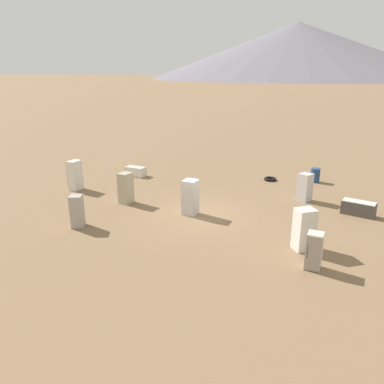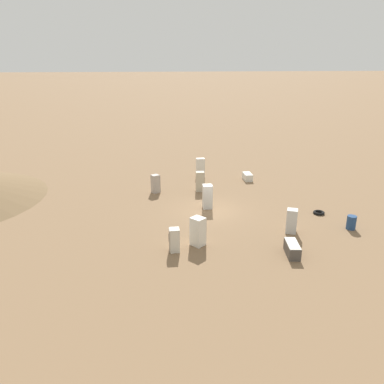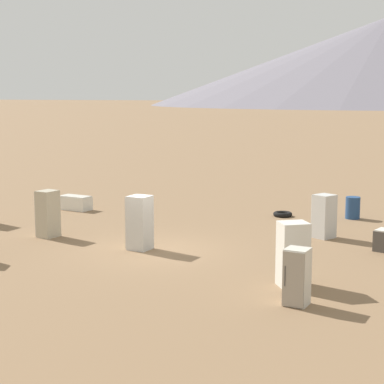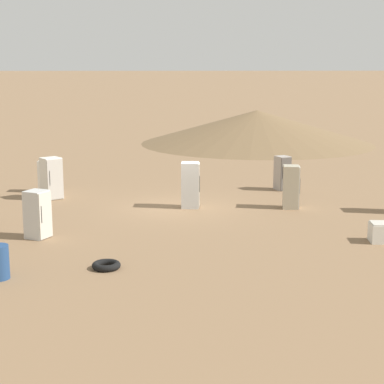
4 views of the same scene
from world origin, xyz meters
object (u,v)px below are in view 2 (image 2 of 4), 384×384
(rusty_barrel, at_px, (351,222))
(discarded_fridge_2, at_px, (207,197))
(discarded_fridge_6, at_px, (200,181))
(scrap_tire, at_px, (319,213))
(discarded_fridge_1, at_px, (156,184))
(discarded_fridge_8, at_px, (292,249))
(discarded_fridge_0, at_px, (292,221))
(discarded_fridge_3, at_px, (200,168))
(discarded_fridge_7, at_px, (198,231))
(discarded_fridge_4, at_px, (248,177))
(discarded_fridge_5, at_px, (174,240))

(rusty_barrel, bearing_deg, discarded_fridge_2, 56.68)
(discarded_fridge_2, distance_m, discarded_fridge_6, 4.04)
(discarded_fridge_6, relative_size, scrap_tire, 2.11)
(discarded_fridge_1, relative_size, discarded_fridge_8, 0.90)
(discarded_fridge_2, bearing_deg, scrap_tire, -15.17)
(discarded_fridge_0, distance_m, discarded_fridge_3, 13.89)
(discarded_fridge_2, distance_m, discarded_fridge_7, 6.20)
(discarded_fridge_7, relative_size, scrap_tire, 2.18)
(discarded_fridge_0, xyz_separation_m, discarded_fridge_4, (11.64, -1.07, -0.48))
(discarded_fridge_5, distance_m, discarded_fridge_6, 11.11)
(discarded_fridge_0, distance_m, discarded_fridge_4, 11.70)
(scrap_tire, bearing_deg, rusty_barrel, -165.60)
(discarded_fridge_5, relative_size, discarded_fridge_8, 0.83)
(discarded_fridge_2, distance_m, discarded_fridge_8, 8.72)
(discarded_fridge_5, distance_m, discarded_fridge_7, 1.63)
(discarded_fridge_0, bearing_deg, discarded_fridge_5, -144.47)
(discarded_fridge_8, height_order, scrap_tire, discarded_fridge_8)
(discarded_fridge_1, relative_size, discarded_fridge_7, 0.88)
(discarded_fridge_5, height_order, discarded_fridge_8, discarded_fridge_5)
(discarded_fridge_1, relative_size, scrap_tire, 1.91)
(discarded_fridge_1, xyz_separation_m, discarded_fridge_3, (3.86, -4.75, 0.14))
(discarded_fridge_2, relative_size, discarded_fridge_8, 1.05)
(discarded_fridge_8, relative_size, rusty_barrel, 1.88)
(discarded_fridge_4, bearing_deg, discarded_fridge_8, 86.17)
(rusty_barrel, bearing_deg, discarded_fridge_7, 91.54)
(discarded_fridge_3, relative_size, discarded_fridge_4, 1.22)
(discarded_fridge_0, height_order, discarded_fridge_5, discarded_fridge_0)
(discarded_fridge_3, xyz_separation_m, discarded_fridge_8, (-16.39, -1.82, -0.56))
(discarded_fridge_2, relative_size, scrap_tire, 2.25)
(discarded_fridge_8, bearing_deg, discarded_fridge_6, -64.37)
(discarded_fridge_2, xyz_separation_m, discarded_fridge_5, (-6.41, 3.51, -0.20))
(discarded_fridge_4, relative_size, discarded_fridge_8, 0.87)
(discarded_fridge_1, xyz_separation_m, discarded_fridge_2, (-4.39, -3.49, 0.14))
(discarded_fridge_5, bearing_deg, scrap_tire, -68.32)
(discarded_fridge_7, bearing_deg, discarded_fridge_8, 29.19)
(discarded_fridge_5, height_order, scrap_tire, discarded_fridge_5)
(discarded_fridge_0, relative_size, discarded_fridge_5, 1.11)
(discarded_fridge_3, height_order, discarded_fridge_4, discarded_fridge_3)
(discarded_fridge_6, height_order, discarded_fridge_8, discarded_fridge_6)
(discarded_fridge_5, xyz_separation_m, rusty_barrel, (0.81, -12.02, -0.26))
(rusty_barrel, bearing_deg, discarded_fridge_0, 85.86)
(discarded_fridge_1, height_order, discarded_fridge_8, discarded_fridge_1)
(discarded_fridge_7, bearing_deg, discarded_fridge_5, -107.50)
(discarded_fridge_4, xyz_separation_m, scrap_tire, (-9.10, -2.35, -0.22))
(discarded_fridge_4, bearing_deg, scrap_tire, 109.83)
(discarded_fridge_6, bearing_deg, rusty_barrel, -40.88)
(discarded_fridge_5, distance_m, discarded_fridge_8, 6.83)
(rusty_barrel, bearing_deg, discarded_fridge_5, 93.87)
(discarded_fridge_2, bearing_deg, discarded_fridge_6, 89.99)
(discarded_fridge_6, bearing_deg, discarded_fridge_4, 33.05)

